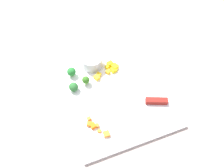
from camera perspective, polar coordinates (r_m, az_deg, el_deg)
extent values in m
plane|color=#9F8F87|center=(0.85, 0.00, -0.83)|extent=(4.00, 4.00, 0.00)
cube|color=white|center=(0.85, 0.00, -0.60)|extent=(0.46, 0.35, 0.01)
cylinder|color=#B9BABF|center=(0.88, -4.77, 5.43)|extent=(0.08, 0.08, 0.05)
cube|color=silver|center=(0.81, -3.32, -4.03)|extent=(0.08, 0.16, 0.00)
cube|color=maroon|center=(0.81, 10.65, -4.03)|extent=(0.05, 0.08, 0.02)
cube|color=orange|center=(0.77, -5.35, -9.56)|extent=(0.02, 0.02, 0.01)
cube|color=orange|center=(0.76, -4.58, -10.02)|extent=(0.02, 0.02, 0.01)
cube|color=orange|center=(0.75, -1.33, -11.92)|extent=(0.02, 0.02, 0.01)
cube|color=orange|center=(0.76, -3.07, -11.20)|extent=(0.01, 0.01, 0.01)
cube|color=orange|center=(0.78, -5.52, -8.33)|extent=(0.01, 0.01, 0.01)
cube|color=orange|center=(0.76, -3.59, -9.97)|extent=(0.02, 0.01, 0.01)
cube|color=yellow|center=(0.86, -3.29, 2.14)|extent=(0.02, 0.02, 0.01)
cube|color=yellow|center=(0.89, -1.09, 4.11)|extent=(0.02, 0.02, 0.01)
cube|color=yellow|center=(0.89, -0.50, 4.79)|extent=(0.02, 0.02, 0.02)
cube|color=yellow|center=(0.88, 0.38, 3.41)|extent=(0.02, 0.02, 0.01)
cube|color=yellow|center=(0.87, -0.96, 2.89)|extent=(0.02, 0.02, 0.01)
cube|color=yellow|center=(0.88, 0.69, 4.15)|extent=(0.03, 0.03, 0.02)
cube|color=yellow|center=(0.86, -3.69, 1.53)|extent=(0.02, 0.02, 0.02)
cylinder|color=#7FAF6C|center=(0.84, -9.12, -1.21)|extent=(0.01, 0.01, 0.01)
sphere|color=#2C6B30|center=(0.83, -9.24, -0.71)|extent=(0.03, 0.03, 0.03)
cylinder|color=#8FB859|center=(0.88, -9.58, 2.32)|extent=(0.01, 0.01, 0.01)
sphere|color=#277B31|center=(0.87, -9.72, 2.92)|extent=(0.03, 0.03, 0.03)
cylinder|color=#80BC59|center=(0.85, -6.22, 0.41)|extent=(0.01, 0.01, 0.01)
sphere|color=#336B1F|center=(0.84, -6.32, 0.98)|extent=(0.03, 0.03, 0.03)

